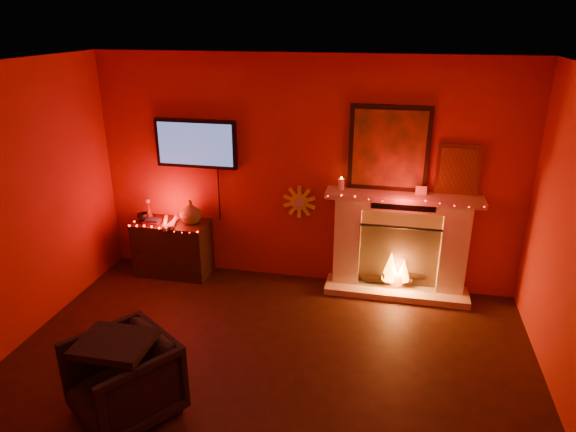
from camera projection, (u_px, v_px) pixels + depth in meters
name	position (u px, v px, depth m)	size (l,w,h in m)	color
room	(242.00, 270.00, 3.70)	(5.00, 5.00, 5.00)	black
fireplace	(400.00, 235.00, 5.88)	(1.72, 0.40, 2.18)	beige
tv	(196.00, 144.00, 6.07)	(1.00, 0.07, 1.24)	black
sunburst_clock	(299.00, 202.00, 6.09)	(0.40, 0.03, 0.40)	yellow
console_table	(174.00, 245.00, 6.42)	(0.91, 0.52, 0.98)	black
armchair	(123.00, 379.00, 4.11)	(0.74, 0.76, 0.69)	black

